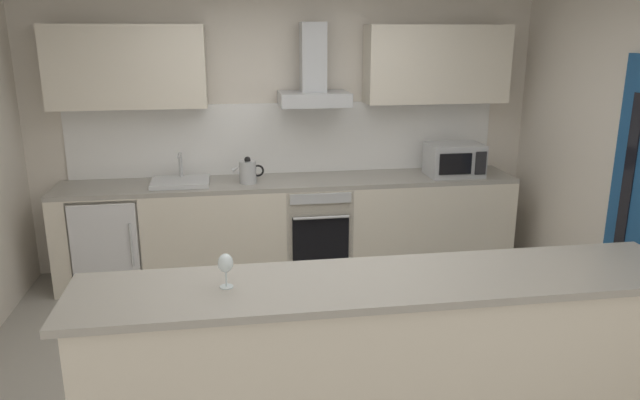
{
  "coord_description": "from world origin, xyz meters",
  "views": [
    {
      "loc": [
        -0.55,
        -3.56,
        2.19
      ],
      "look_at": [
        0.07,
        0.44,
        1.05
      ],
      "focal_mm": 33.49,
      "sensor_mm": 36.0,
      "label": 1
    }
  ],
  "objects_px": {
    "wine_glass": "(226,264)",
    "range_hood": "(313,80)",
    "refrigerator": "(111,239)",
    "microwave": "(454,160)",
    "sink": "(181,181)",
    "oven": "(316,226)",
    "kettle": "(248,172)"
  },
  "relations": [
    {
      "from": "refrigerator",
      "to": "oven",
      "type": "bearing_deg",
      "value": 0.09
    },
    {
      "from": "range_hood",
      "to": "wine_glass",
      "type": "xyz_separation_m",
      "value": [
        -0.81,
        -2.56,
        -0.7
      ]
    },
    {
      "from": "oven",
      "to": "sink",
      "type": "distance_m",
      "value": 1.29
    },
    {
      "from": "refrigerator",
      "to": "microwave",
      "type": "height_order",
      "value": "microwave"
    },
    {
      "from": "oven",
      "to": "microwave",
      "type": "bearing_deg",
      "value": -1.23
    },
    {
      "from": "refrigerator",
      "to": "microwave",
      "type": "xyz_separation_m",
      "value": [
        3.14,
        -0.03,
        0.62
      ]
    },
    {
      "from": "refrigerator",
      "to": "range_hood",
      "type": "distance_m",
      "value": 2.29
    },
    {
      "from": "oven",
      "to": "refrigerator",
      "type": "relative_size",
      "value": 0.94
    },
    {
      "from": "oven",
      "to": "microwave",
      "type": "xyz_separation_m",
      "value": [
        1.3,
        -0.03,
        0.59
      ]
    },
    {
      "from": "oven",
      "to": "refrigerator",
      "type": "height_order",
      "value": "oven"
    },
    {
      "from": "range_hood",
      "to": "wine_glass",
      "type": "distance_m",
      "value": 2.78
    },
    {
      "from": "oven",
      "to": "refrigerator",
      "type": "xyz_separation_m",
      "value": [
        -1.84,
        -0.0,
        -0.03
      ]
    },
    {
      "from": "oven",
      "to": "kettle",
      "type": "bearing_deg",
      "value": -176.85
    },
    {
      "from": "refrigerator",
      "to": "kettle",
      "type": "xyz_separation_m",
      "value": [
        1.23,
        -0.03,
        0.58
      ]
    },
    {
      "from": "refrigerator",
      "to": "wine_glass",
      "type": "bearing_deg",
      "value": -67.15
    },
    {
      "from": "sink",
      "to": "wine_glass",
      "type": "height_order",
      "value": "sink"
    },
    {
      "from": "microwave",
      "to": "range_hood",
      "type": "height_order",
      "value": "range_hood"
    },
    {
      "from": "microwave",
      "to": "sink",
      "type": "height_order",
      "value": "microwave"
    },
    {
      "from": "microwave",
      "to": "wine_glass",
      "type": "bearing_deg",
      "value": -131.34
    },
    {
      "from": "wine_glass",
      "to": "microwave",
      "type": "bearing_deg",
      "value": 48.66
    },
    {
      "from": "sink",
      "to": "wine_glass",
      "type": "xyz_separation_m",
      "value": [
        0.39,
        -2.44,
        0.16
      ]
    },
    {
      "from": "kettle",
      "to": "range_hood",
      "type": "relative_size",
      "value": 0.4
    },
    {
      "from": "sink",
      "to": "kettle",
      "type": "xyz_separation_m",
      "value": [
        0.59,
        -0.04,
        0.08
      ]
    },
    {
      "from": "kettle",
      "to": "wine_glass",
      "type": "distance_m",
      "value": 2.41
    },
    {
      "from": "oven",
      "to": "sink",
      "type": "height_order",
      "value": "sink"
    },
    {
      "from": "refrigerator",
      "to": "sink",
      "type": "relative_size",
      "value": 1.7
    },
    {
      "from": "wine_glass",
      "to": "range_hood",
      "type": "bearing_deg",
      "value": 72.37
    },
    {
      "from": "sink",
      "to": "oven",
      "type": "bearing_deg",
      "value": -0.52
    },
    {
      "from": "refrigerator",
      "to": "range_hood",
      "type": "bearing_deg",
      "value": 4.12
    },
    {
      "from": "kettle",
      "to": "range_hood",
      "type": "distance_m",
      "value": 1.01
    },
    {
      "from": "kettle",
      "to": "range_hood",
      "type": "bearing_deg",
      "value": 14.91
    },
    {
      "from": "microwave",
      "to": "kettle",
      "type": "bearing_deg",
      "value": -179.83
    }
  ]
}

